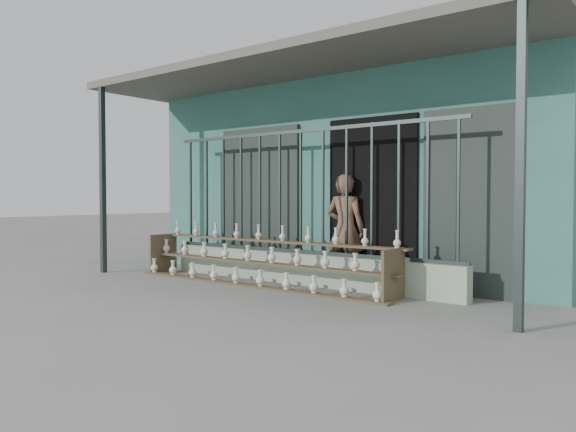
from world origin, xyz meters
The scene contains 6 objects.
ground centered at (0.00, 0.00, 0.00)m, with size 60.00×60.00×0.00m, color slate.
workshop_building centered at (0.00, 4.23, 1.62)m, with size 7.40×6.60×3.21m.
parapet_wall centered at (0.00, 1.30, 0.23)m, with size 5.00×0.20×0.45m, color #9FB69C.
security_fence centered at (0.00, 1.30, 1.35)m, with size 5.00×0.04×1.80m.
shelf_rack centered at (-0.45, 0.89, 0.36)m, with size 4.50×0.68×0.85m.
elderly_woman centered at (0.53, 1.67, 0.80)m, with size 0.58×0.38×1.60m, color brown.
Camera 1 is at (4.88, -5.22, 1.28)m, focal length 35.00 mm.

